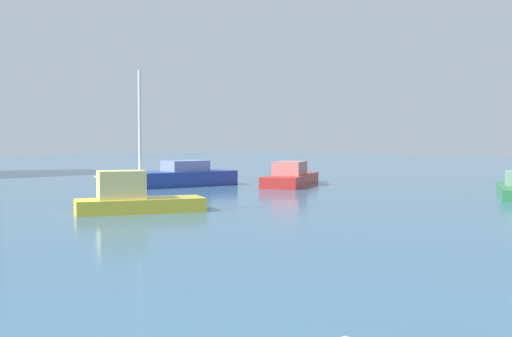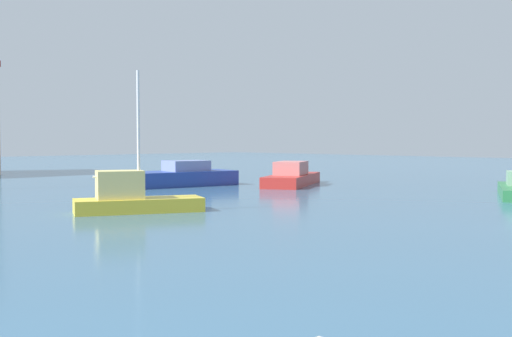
{
  "view_description": "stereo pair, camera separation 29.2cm",
  "coord_description": "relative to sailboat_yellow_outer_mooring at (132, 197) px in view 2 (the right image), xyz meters",
  "views": [
    {
      "loc": [
        -2.38,
        -4.61,
        2.96
      ],
      "look_at": [
        20.86,
        18.39,
        1.43
      ],
      "focal_mm": 44.29,
      "sensor_mm": 36.0,
      "label": 1
    },
    {
      "loc": [
        -2.18,
        -4.81,
        2.96
      ],
      "look_at": [
        20.86,
        18.39,
        1.43
      ],
      "focal_mm": 44.29,
      "sensor_mm": 36.0,
      "label": 2
    }
  ],
  "objects": [
    {
      "name": "water",
      "position": [
        2.88,
        3.32,
        -0.61
      ],
      "size": [
        160.0,
        160.0,
        0.0
      ],
      "primitive_type": "plane",
      "color": "#38607F",
      "rests_on": "ground"
    },
    {
      "name": "sailboat_yellow_outer_mooring",
      "position": [
        0.0,
        0.0,
        0.0
      ],
      "size": [
        5.33,
        3.72,
        5.71
      ],
      "color": "gold",
      "rests_on": "water"
    },
    {
      "name": "motorboat_blue_distant_north",
      "position": [
        9.92,
        10.17,
        -0.04
      ],
      "size": [
        8.45,
        4.16,
        1.59
      ],
      "color": "#233D93",
      "rests_on": "water"
    },
    {
      "name": "motorboat_red_center_channel",
      "position": [
        15.71,
        5.49,
        -0.07
      ],
      "size": [
        7.57,
        5.52,
        1.53
      ],
      "color": "#B22823",
      "rests_on": "water"
    }
  ]
}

